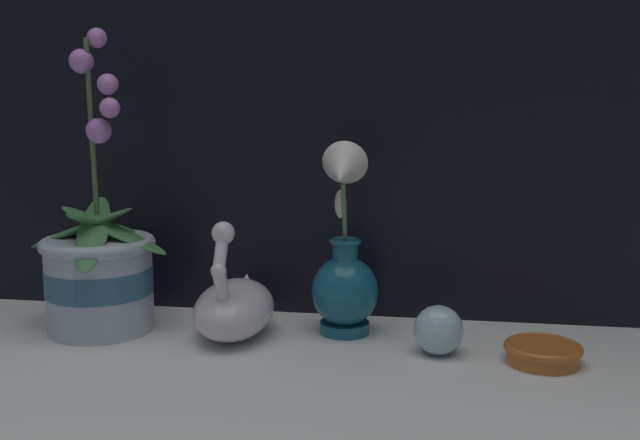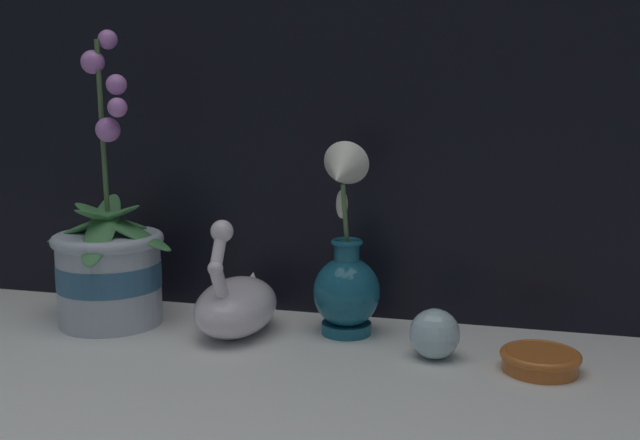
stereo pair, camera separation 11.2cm
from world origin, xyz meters
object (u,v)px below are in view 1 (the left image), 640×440
Objects in this scene: swan_figurine at (235,305)px; amber_dish at (543,352)px; blue_vase at (344,269)px; glass_sphere at (438,330)px; orchid_potted_plant at (99,270)px.

swan_figurine is 0.46m from amber_dish.
blue_vase is 2.79× the size of amber_dish.
swan_figurine reaches higher than glass_sphere.
swan_figurine is 0.18m from blue_vase.
orchid_potted_plant is 0.39m from blue_vase.
glass_sphere is 0.15m from amber_dish.
swan_figurine is (0.22, 0.00, -0.05)m from orchid_potted_plant.
orchid_potted_plant reaches higher than swan_figurine.
orchid_potted_plant is at bearing 176.52° from glass_sphere.
blue_vase is (0.17, 0.04, 0.06)m from swan_figurine.
swan_figurine is at bearing 174.03° from amber_dish.
orchid_potted_plant is at bearing 176.05° from amber_dish.
blue_vase is (0.38, 0.04, 0.01)m from orchid_potted_plant.
orchid_potted_plant is 4.32× the size of amber_dish.
glass_sphere reaches higher than amber_dish.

